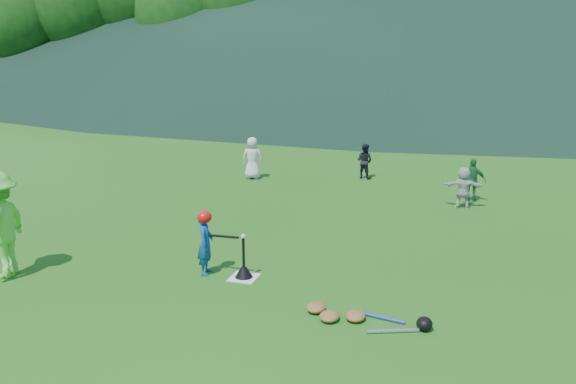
% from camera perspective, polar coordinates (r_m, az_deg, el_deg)
% --- Properties ---
extents(ground, '(120.00, 120.00, 0.00)m').
position_cam_1_polar(ground, '(9.55, -4.49, -8.71)').
color(ground, '#235212').
rests_on(ground, ground).
extents(home_plate, '(0.45, 0.45, 0.02)m').
position_cam_1_polar(home_plate, '(9.55, -4.49, -8.65)').
color(home_plate, silver).
rests_on(home_plate, ground).
extents(baseball, '(0.08, 0.08, 0.08)m').
position_cam_1_polar(baseball, '(9.29, -4.58, -4.50)').
color(baseball, white).
rests_on(baseball, batting_tee).
extents(batter_child, '(0.34, 0.44, 1.09)m').
position_cam_1_polar(batter_child, '(9.62, -8.39, -5.18)').
color(batter_child, navy).
rests_on(batter_child, ground).
extents(adult_coach, '(0.88, 1.27, 1.80)m').
position_cam_1_polar(adult_coach, '(10.48, -27.22, -2.98)').
color(adult_coach, '#62CE3C').
rests_on(adult_coach, ground).
extents(fielder_a, '(0.67, 0.49, 1.26)m').
position_cam_1_polar(fielder_a, '(16.84, -3.64, 3.47)').
color(fielder_a, silver).
rests_on(fielder_a, ground).
extents(fielder_b, '(0.61, 0.54, 1.05)m').
position_cam_1_polar(fielder_b, '(17.03, 7.78, 3.13)').
color(fielder_b, black).
rests_on(fielder_b, ground).
extents(fielder_c, '(0.67, 0.33, 1.11)m').
position_cam_1_polar(fielder_c, '(14.92, 18.23, 1.14)').
color(fielder_c, '#1C5D2E').
rests_on(fielder_c, ground).
extents(fielder_d, '(0.97, 0.37, 1.02)m').
position_cam_1_polar(fielder_d, '(14.24, 17.39, 0.45)').
color(fielder_d, silver).
rests_on(fielder_d, ground).
extents(batting_tee, '(0.30, 0.30, 0.68)m').
position_cam_1_polar(batting_tee, '(9.50, -4.50, -7.99)').
color(batting_tee, black).
rests_on(batting_tee, home_plate).
extents(batter_gear, '(0.73, 0.26, 0.45)m').
position_cam_1_polar(batter_gear, '(9.48, -8.35, -2.69)').
color(batter_gear, red).
rests_on(batter_gear, ground).
extents(equipment_pile, '(1.80, 0.65, 0.19)m').
position_cam_1_polar(equipment_pile, '(8.15, 6.86, -12.40)').
color(equipment_pile, olive).
rests_on(equipment_pile, ground).
extents(outfield_fence, '(70.07, 0.08, 1.33)m').
position_cam_1_polar(outfield_fence, '(36.45, 12.08, 8.89)').
color(outfield_fence, gray).
rests_on(outfield_fence, ground).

